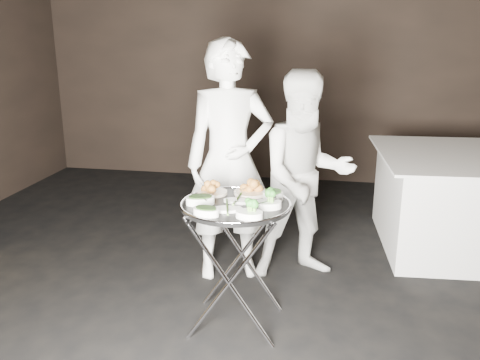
% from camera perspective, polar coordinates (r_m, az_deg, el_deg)
% --- Properties ---
extents(floor, '(6.00, 7.00, 0.05)m').
position_cam_1_polar(floor, '(3.58, -2.67, -15.54)').
color(floor, black).
rests_on(floor, ground).
extents(wall_back, '(6.00, 0.05, 3.00)m').
position_cam_1_polar(wall_back, '(6.53, 4.29, 13.07)').
color(wall_back, black).
rests_on(wall_back, floor).
extents(tray_stand, '(0.56, 0.48, 0.83)m').
position_cam_1_polar(tray_stand, '(3.28, -0.48, -8.89)').
color(tray_stand, silver).
rests_on(tray_stand, floor).
extents(serving_tray, '(0.69, 0.69, 0.04)m').
position_cam_1_polar(serving_tray, '(3.14, -0.49, -2.80)').
color(serving_tray, black).
rests_on(serving_tray, tray_stand).
extents(potato_plate_a, '(0.20, 0.20, 0.07)m').
position_cam_1_polar(potato_plate_a, '(3.32, -3.14, -1.04)').
color(potato_plate_a, beige).
rests_on(potato_plate_a, serving_tray).
extents(potato_plate_b, '(0.22, 0.22, 0.08)m').
position_cam_1_polar(potato_plate_b, '(3.31, 1.20, -1.00)').
color(potato_plate_b, beige).
rests_on(potato_plate_b, serving_tray).
extents(greens_bowl, '(0.13, 0.13, 0.08)m').
position_cam_1_polar(greens_bowl, '(3.22, 3.73, -1.55)').
color(greens_bowl, white).
rests_on(greens_bowl, serving_tray).
extents(asparagus_plate_a, '(0.18, 0.10, 0.04)m').
position_cam_1_polar(asparagus_plate_a, '(3.15, -0.30, -2.26)').
color(asparagus_plate_a, white).
rests_on(asparagus_plate_a, serving_tray).
extents(asparagus_plate_b, '(0.20, 0.14, 0.04)m').
position_cam_1_polar(asparagus_plate_b, '(3.01, -1.44, -3.19)').
color(asparagus_plate_b, white).
rests_on(asparagus_plate_b, serving_tray).
extents(spinach_bowl_a, '(0.21, 0.17, 0.07)m').
position_cam_1_polar(spinach_bowl_a, '(3.13, -4.47, -2.14)').
color(spinach_bowl_a, white).
rests_on(spinach_bowl_a, serving_tray).
extents(spinach_bowl_b, '(0.18, 0.14, 0.07)m').
position_cam_1_polar(spinach_bowl_b, '(2.94, -3.83, -3.41)').
color(spinach_bowl_b, white).
rests_on(spinach_bowl_b, serving_tray).
extents(broccoli_bowl_a, '(0.19, 0.16, 0.07)m').
position_cam_1_polar(broccoli_bowl_a, '(3.05, 3.15, -2.60)').
color(broccoli_bowl_a, white).
rests_on(broccoli_bowl_a, serving_tray).
extents(broccoli_bowl_b, '(0.18, 0.14, 0.07)m').
position_cam_1_polar(broccoli_bowl_b, '(2.89, 1.04, -3.73)').
color(broccoli_bowl_b, white).
rests_on(broccoli_bowl_b, serving_tray).
extents(serving_utensils, '(0.57, 0.40, 0.01)m').
position_cam_1_polar(serving_utensils, '(3.19, 0.03, -1.50)').
color(serving_utensils, silver).
rests_on(serving_utensils, serving_tray).
extents(waiter_left, '(0.78, 0.64, 1.83)m').
position_cam_1_polar(waiter_left, '(3.85, -1.15, 2.03)').
color(waiter_left, white).
rests_on(waiter_left, floor).
extents(waiter_right, '(0.95, 0.85, 1.61)m').
position_cam_1_polar(waiter_right, '(3.89, 7.40, 0.37)').
color(waiter_right, white).
rests_on(waiter_right, floor).
extents(dining_table, '(1.50, 1.50, 0.85)m').
position_cam_1_polar(dining_table, '(4.88, 23.78, -2.20)').
color(dining_table, silver).
rests_on(dining_table, floor).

